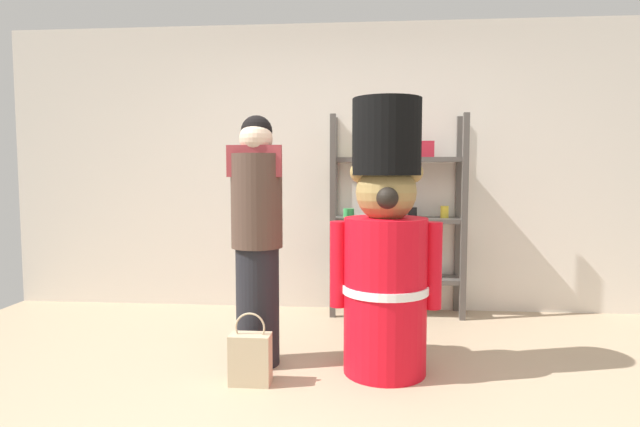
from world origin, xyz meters
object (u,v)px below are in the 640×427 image
at_px(shopping_bag, 250,358).
at_px(merchandise_shelf, 396,216).
at_px(person_shopper, 257,236).
at_px(teddy_bear_guard, 386,250).

bearing_deg(shopping_bag, merchandise_shelf, 59.74).
height_order(person_shopper, shopping_bag, person_shopper).
xyz_separation_m(merchandise_shelf, person_shopper, (-0.97, -1.30, -0.03)).
height_order(merchandise_shelf, teddy_bear_guard, merchandise_shelf).
relative_size(merchandise_shelf, shopping_bag, 4.05).
height_order(merchandise_shelf, shopping_bag, merchandise_shelf).
bearing_deg(person_shopper, teddy_bear_guard, -4.98).
distance_m(merchandise_shelf, shopping_bag, 2.02).
height_order(teddy_bear_guard, person_shopper, teddy_bear_guard).
relative_size(teddy_bear_guard, person_shopper, 1.05).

